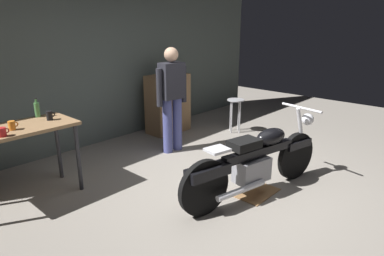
{
  "coord_description": "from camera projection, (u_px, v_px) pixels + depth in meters",
  "views": [
    {
      "loc": [
        -3.2,
        -2.27,
        2.03
      ],
      "look_at": [
        0.02,
        0.7,
        0.65
      ],
      "focal_mm": 31.51,
      "sensor_mm": 36.0,
      "label": 1
    }
  ],
  "objects": [
    {
      "name": "ground_plane",
      "position": [
        231.0,
        188.0,
        4.32
      ],
      "size": [
        12.0,
        12.0,
        0.0
      ],
      "primitive_type": "plane",
      "color": "gray"
    },
    {
      "name": "back_wall",
      "position": [
        100.0,
        52.0,
        5.67
      ],
      "size": [
        8.0,
        0.12,
        3.1
      ],
      "primitive_type": "cube",
      "color": "#56605B",
      "rests_on": "ground_plane"
    },
    {
      "name": "workbench",
      "position": [
        16.0,
        137.0,
        3.8
      ],
      "size": [
        1.3,
        0.64,
        0.9
      ],
      "color": "#99724C",
      "rests_on": "ground_plane"
    },
    {
      "name": "motorcycle",
      "position": [
        256.0,
        160.0,
        4.04
      ],
      "size": [
        2.16,
        0.74,
        1.0
      ],
      "rotation": [
        0.0,
        0.0,
        -0.2
      ],
      "color": "black",
      "rests_on": "ground_plane"
    },
    {
      "name": "person_standing",
      "position": [
        172.0,
        96.0,
        5.29
      ],
      "size": [
        0.57,
        0.26,
        1.67
      ],
      "rotation": [
        0.0,
        0.0,
        3.03
      ],
      "color": "#494E8E",
      "rests_on": "ground_plane"
    },
    {
      "name": "shop_stool",
      "position": [
        235.0,
        107.0,
        6.38
      ],
      "size": [
        0.32,
        0.32,
        0.64
      ],
      "color": "#B2B2B7",
      "rests_on": "ground_plane"
    },
    {
      "name": "wooden_dresser",
      "position": [
        168.0,
        104.0,
        6.4
      ],
      "size": [
        0.8,
        0.47,
        1.1
      ],
      "color": "#99724C",
      "rests_on": "ground_plane"
    },
    {
      "name": "drip_tray",
      "position": [
        255.0,
        192.0,
        4.2
      ],
      "size": [
        0.56,
        0.4,
        0.01
      ],
      "primitive_type": "cube",
      "color": "olive",
      "rests_on": "ground_plane"
    },
    {
      "name": "mug_black_matte",
      "position": [
        50.0,
        116.0,
        4.05
      ],
      "size": [
        0.11,
        0.07,
        0.11
      ],
      "color": "black",
      "rests_on": "workbench"
    },
    {
      "name": "mug_orange_travel",
      "position": [
        12.0,
        125.0,
        3.67
      ],
      "size": [
        0.11,
        0.07,
        0.1
      ],
      "color": "orange",
      "rests_on": "workbench"
    },
    {
      "name": "mug_red_diner",
      "position": [
        2.0,
        132.0,
        3.46
      ],
      "size": [
        0.12,
        0.09,
        0.09
      ],
      "color": "red",
      "rests_on": "workbench"
    },
    {
      "name": "bottle",
      "position": [
        37.0,
        109.0,
        4.17
      ],
      "size": [
        0.06,
        0.06,
        0.24
      ],
      "color": "#4C8C4C",
      "rests_on": "workbench"
    }
  ]
}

